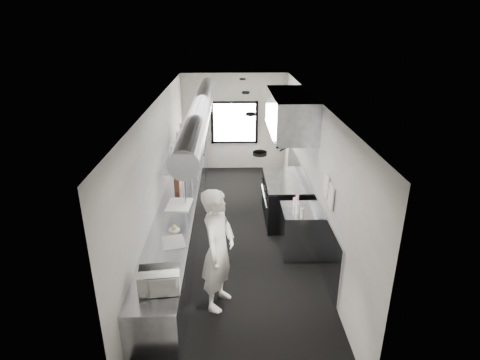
{
  "coord_description": "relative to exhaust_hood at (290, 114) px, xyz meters",
  "views": [
    {
      "loc": [
        -0.14,
        -7.27,
        4.19
      ],
      "look_at": [
        0.05,
        -0.2,
        1.3
      ],
      "focal_mm": 29.66,
      "sensor_mm": 36.0,
      "label": 1
    }
  ],
  "objects": [
    {
      "name": "wall_cladding",
      "position": [
        0.38,
        -0.4,
        -1.84
      ],
      "size": [
        0.03,
        5.5,
        1.1
      ],
      "primitive_type": "cube",
      "color": "gray",
      "rests_on": "wall_right"
    },
    {
      "name": "microwave",
      "position": [
        -2.17,
        -3.69,
        -1.34
      ],
      "size": [
        0.53,
        0.42,
        0.29
      ],
      "primitive_type": "imported",
      "rotation": [
        0.0,
        0.0,
        0.1
      ],
      "color": "white",
      "rests_on": "prep_counter"
    },
    {
      "name": "service_window",
      "position": [
        -1.1,
        3.26,
        -0.99
      ],
      "size": [
        1.36,
        0.05,
        1.25
      ],
      "color": "white",
      "rests_on": "wall_back"
    },
    {
      "name": "exhaust_hood",
      "position": [
        0.0,
        0.0,
        0.0
      ],
      "size": [
        0.81,
        2.2,
        0.88
      ],
      "color": "gray",
      "rests_on": "ceiling"
    },
    {
      "name": "deli_tub_b",
      "position": [
        -2.35,
        -3.32,
        -1.44
      ],
      "size": [
        0.16,
        0.16,
        0.09
      ],
      "primitive_type": "cylinder",
      "rotation": [
        0.0,
        0.0,
        0.3
      ],
      "color": "#ADBAAB",
      "rests_on": "prep_counter"
    },
    {
      "name": "squeeze_bottle_d",
      "position": [
        -0.03,
        -1.25,
        -1.4
      ],
      "size": [
        0.08,
        0.08,
        0.17
      ],
      "primitive_type": "cylinder",
      "rotation": [
        0.0,
        0.0,
        0.37
      ],
      "color": "silver",
      "rests_on": "bottle_station"
    },
    {
      "name": "plate_stack_b",
      "position": [
        -2.27,
        0.14,
        -0.67
      ],
      "size": [
        0.29,
        0.29,
        0.31
      ],
      "primitive_type": "cylinder",
      "rotation": [
        0.0,
        0.0,
        -0.25
      ],
      "color": "silver",
      "rests_on": "pass_shelf"
    },
    {
      "name": "squeeze_bottle_a",
      "position": [
        0.04,
        -1.7,
        -1.4
      ],
      "size": [
        0.07,
        0.07,
        0.18
      ],
      "primitive_type": "cylinder",
      "rotation": [
        0.0,
        0.0,
        -0.09
      ],
      "color": "silver",
      "rests_on": "bottle_station"
    },
    {
      "name": "plate_stack_c",
      "position": [
        -2.27,
        0.37,
        -0.64
      ],
      "size": [
        0.3,
        0.3,
        0.36
      ],
      "primitive_type": "cylinder",
      "rotation": [
        0.0,
        0.0,
        -0.21
      ],
      "color": "silver",
      "rests_on": "pass_shelf"
    },
    {
      "name": "hvac_duct",
      "position": [
        -1.8,
        -0.3,
        0.16
      ],
      "size": [
        0.4,
        6.4,
        0.4
      ],
      "primitive_type": "cylinder",
      "rotation": [
        1.57,
        0.0,
        0.0
      ],
      "color": "gray",
      "rests_on": "ceiling"
    },
    {
      "name": "knife_block",
      "position": [
        -2.34,
        -0.42,
        -1.36
      ],
      "size": [
        0.12,
        0.24,
        0.26
      ],
      "primitive_type": "cube",
      "rotation": [
        0.0,
        0.0,
        0.07
      ],
      "color": "brown",
      "rests_on": "prep_counter"
    },
    {
      "name": "pastry",
      "position": [
        -2.18,
        -2.11,
        -1.43
      ],
      "size": [
        0.09,
        0.09,
        0.09
      ],
      "primitive_type": "sphere",
      "color": "#CABC6A",
      "rests_on": "small_plate"
    },
    {
      "name": "small_plate",
      "position": [
        -2.18,
        -2.11,
        -1.48
      ],
      "size": [
        0.24,
        0.24,
        0.02
      ],
      "primitive_type": "cylinder",
      "rotation": [
        0.0,
        0.0,
        0.35
      ],
      "color": "silver",
      "rests_on": "prep_counter"
    },
    {
      "name": "plate_stack_a",
      "position": [
        -2.33,
        -0.33,
        -0.69
      ],
      "size": [
        0.24,
        0.24,
        0.27
      ],
      "primitive_type": "cylinder",
      "rotation": [
        0.0,
        0.0,
        0.03
      ],
      "color": "silver",
      "rests_on": "pass_shelf"
    },
    {
      "name": "notice_sheet_b",
      "position": [
        0.37,
        -2.25,
        -0.84
      ],
      "size": [
        0.02,
        0.28,
        0.38
      ],
      "primitive_type": "cube",
      "color": "white",
      "rests_on": "wall_right"
    },
    {
      "name": "cutting_board",
      "position": [
        -2.22,
        -1.14,
        -1.48
      ],
      "size": [
        0.48,
        0.62,
        0.02
      ],
      "primitive_type": "cube",
      "rotation": [
        0.0,
        0.0,
        -0.07
      ],
      "color": "silver",
      "rests_on": "prep_counter"
    },
    {
      "name": "far_work_table",
      "position": [
        -2.25,
        2.5,
        -1.94
      ],
      "size": [
        0.7,
        1.2,
        0.9
      ],
      "primitive_type": "cube",
      "color": "gray",
      "rests_on": "floor"
    },
    {
      "name": "line_cook",
      "position": [
        -1.43,
        -2.87,
        -1.41
      ],
      "size": [
        0.69,
        0.84,
        1.96
      ],
      "primitive_type": "imported",
      "rotation": [
        0.0,
        0.0,
        1.21
      ],
      "color": "white",
      "rests_on": "floor"
    },
    {
      "name": "bottle_station",
      "position": [
        0.05,
        -1.4,
        -1.94
      ],
      "size": [
        0.65,
        0.8,
        0.9
      ],
      "primitive_type": "cube",
      "color": "gray",
      "rests_on": "floor"
    },
    {
      "name": "prep_counter",
      "position": [
        -2.25,
        -1.2,
        -1.94
      ],
      "size": [
        0.7,
        6.0,
        0.9
      ],
      "primitive_type": "cube",
      "color": "gray",
      "rests_on": "floor"
    },
    {
      "name": "newspaper",
      "position": [
        -2.14,
        -2.51,
        -1.49
      ],
      "size": [
        0.44,
        0.5,
        0.01
      ],
      "primitive_type": "cube",
      "rotation": [
        0.0,
        0.0,
        0.26
      ],
      "color": "silver",
      "rests_on": "prep_counter"
    },
    {
      "name": "squeeze_bottle_e",
      "position": [
        0.04,
        -1.14,
        -1.4
      ],
      "size": [
        0.08,
        0.08,
        0.19
      ],
      "primitive_type": "cylinder",
      "rotation": [
        0.0,
        0.0,
        -0.29
      ],
      "color": "silver",
      "rests_on": "bottle_station"
    },
    {
      "name": "range",
      "position": [
        -0.06,
        0.0,
        -1.92
      ],
      "size": [
        0.88,
        1.6,
        0.94
      ],
      "color": "black",
      "rests_on": "floor"
    },
    {
      "name": "pass_shelf",
      "position": [
        -2.29,
        0.3,
        -0.86
      ],
      "size": [
        0.45,
        3.0,
        0.68
      ],
      "color": "gray",
      "rests_on": "prep_counter"
    },
    {
      "name": "plate_stack_d",
      "position": [
        -2.31,
        1.13,
        -0.65
      ],
      "size": [
        0.27,
        0.27,
        0.34
      ],
      "primitive_type": "cylinder",
      "rotation": [
        0.0,
        0.0,
        0.27
      ],
      "color": "silver",
      "rests_on": "pass_shelf"
    },
    {
      "name": "deli_tub_a",
      "position": [
        -2.4,
        -3.49,
        -1.44
      ],
      "size": [
        0.16,
        0.16,
        0.11
      ],
      "primitive_type": "cylinder",
      "rotation": [
        0.0,
        0.0,
        -0.04
      ],
      "color": "#ADBAAB",
      "rests_on": "prep_counter"
    },
    {
      "name": "squeeze_bottle_c",
      "position": [
        0.0,
        -1.37,
        -1.4
      ],
      "size": [
        0.06,
        0.06,
        0.17
      ],
      "primitive_type": "cylinder",
      "rotation": [
        0.0,
        0.0,
        0.07
      ],
      "color": "silver",
      "rests_on": "bottle_station"
    },
    {
      "name": "wall_back",
      "position": [
        -1.1,
        3.3,
        -0.99
      ],
      "size": [
        3.0,
        0.02,
        2.8
      ],
      "primitive_type": "cube",
      "color": "beige",
      "rests_on": "floor"
    },
    {
      "name": "wall_right",
      "position": [
        0.4,
        -0.7,
        -0.99
      ],
      "size": [
        0.02,
        8.0,
        2.8
      ],
      "primitive_type": "cube",
      "color": "beige",
      "rests_on": "floor"
    },
    {
      "name": "notice_sheet_a",
      "position": [
        0.37,
        -1.9,
        -0.79
      ],
      "size": [
        0.02,
        0.28,
        0.38
      ],
      "primitive_type": "cube",
      "color": "white",
      "rests_on": "wall_right"
    },
    {
      "name": "ceiling",
      "position": [
        -1.1,
        -0.7,
        0.41
      ],
      "size": [
        3.0,
        8.0,
        0.01
      ],
      "primitive_type": "cube",
      "color": "beige",
      "rests_on": "wall_back"
    },
    {
      "name": "squeeze_bottle_b",
      "position": [
        -0.02,
        -1.55,
        -1.39
      ],
      "size": [
        0.09,
        0.09,
        0.2
      ],
      "primitive_type": "cylinder",
      "rotation": [
        0.0,
        0.0,
        0.4
      ],
      "color": "silver",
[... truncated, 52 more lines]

